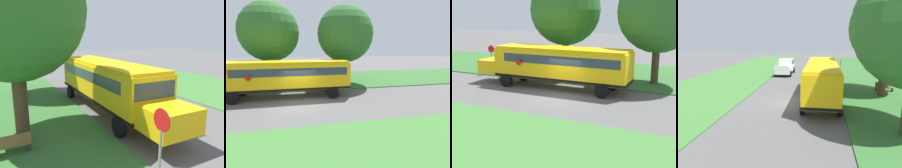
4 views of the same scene
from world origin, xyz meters
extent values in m
plane|color=#565454|center=(0.00, 0.00, 0.00)|extent=(120.00, 120.00, 0.00)
cube|color=#3D7533|center=(9.00, 0.00, 0.04)|extent=(10.00, 80.00, 0.07)
cube|color=yellow|center=(-2.44, -0.90, 1.90)|extent=(2.50, 10.50, 2.20)
cube|color=yellow|center=(-2.44, -7.10, 1.35)|extent=(2.20, 1.90, 1.10)
cube|color=yellow|center=(-2.44, -0.90, 3.08)|extent=(2.35, 10.29, 0.16)
cube|color=black|center=(-2.44, -0.90, 0.92)|extent=(2.54, 10.54, 0.20)
cube|color=#2D3842|center=(-2.44, -0.60, 2.36)|extent=(2.53, 9.24, 0.64)
cube|color=#2D3842|center=(-2.44, -6.10, 2.36)|extent=(2.25, 0.12, 0.80)
cylinder|color=red|center=(-1.01, -3.79, 2.05)|extent=(0.03, 0.44, 0.44)
cylinder|color=black|center=(-1.19, -5.10, 0.50)|extent=(0.30, 1.00, 1.00)
cylinder|color=black|center=(-3.69, -5.10, 0.50)|extent=(0.30, 1.00, 1.00)
cylinder|color=black|center=(-1.19, 2.78, 0.50)|extent=(0.30, 1.00, 1.00)
cylinder|color=black|center=(-3.69, 2.78, 0.50)|extent=(0.30, 1.00, 1.00)
cube|color=silver|center=(2.80, 15.03, 0.64)|extent=(1.80, 4.40, 0.64)
cube|color=silver|center=(2.80, 14.88, 1.26)|extent=(1.60, 2.20, 0.60)
cube|color=#2D3842|center=(2.80, 14.88, 1.28)|extent=(1.62, 2.02, 0.45)
cylinder|color=black|center=(1.90, 16.53, 0.32)|extent=(0.22, 0.64, 0.64)
cylinder|color=black|center=(3.70, 16.53, 0.32)|extent=(0.22, 0.64, 0.64)
cylinder|color=black|center=(1.90, 13.53, 0.32)|extent=(0.22, 0.64, 0.64)
cylinder|color=black|center=(3.70, 13.53, 0.32)|extent=(0.22, 0.64, 0.64)
cube|color=#236038|center=(-2.80, 20.83, 0.64)|extent=(1.80, 4.40, 0.64)
cube|color=#236038|center=(-2.80, 20.68, 1.26)|extent=(1.60, 2.20, 0.60)
cube|color=#2D3842|center=(-2.80, 20.68, 1.28)|extent=(1.62, 2.02, 0.45)
cylinder|color=black|center=(-3.70, 22.33, 0.32)|extent=(0.22, 0.64, 0.64)
cylinder|color=black|center=(-1.90, 22.33, 0.32)|extent=(0.22, 0.64, 0.64)
cylinder|color=black|center=(-3.70, 19.34, 0.32)|extent=(0.22, 0.64, 0.64)
cylinder|color=black|center=(-1.90, 19.34, 0.32)|extent=(0.22, 0.64, 0.64)
cube|color=#B7B7BC|center=(2.80, 27.72, 0.64)|extent=(1.80, 4.40, 0.64)
cube|color=#B7B7BC|center=(2.80, 27.57, 1.26)|extent=(1.60, 2.20, 0.60)
cube|color=#2D3842|center=(2.80, 27.57, 1.28)|extent=(1.62, 2.02, 0.45)
cylinder|color=black|center=(1.90, 29.21, 0.32)|extent=(0.22, 0.64, 0.64)
cylinder|color=black|center=(3.70, 29.21, 0.32)|extent=(0.22, 0.64, 0.64)
cylinder|color=black|center=(1.90, 26.22, 0.32)|extent=(0.22, 0.64, 0.64)
cylinder|color=black|center=(3.70, 26.22, 0.32)|extent=(0.22, 0.64, 0.64)
cylinder|color=#4C3826|center=(-7.79, -3.04, 1.76)|extent=(0.64, 0.64, 3.52)
sphere|color=#2D6628|center=(-7.79, -3.04, 5.92)|extent=(6.39, 6.39, 6.39)
sphere|color=#2D6628|center=(-7.17, -2.85, 6.01)|extent=(4.22, 4.22, 4.22)
cylinder|color=#4C3826|center=(-6.94, 5.31, 1.69)|extent=(0.59, 0.59, 3.37)
sphere|color=#2D6628|center=(-6.94, 5.31, 5.76)|extent=(6.35, 6.35, 6.35)
sphere|color=#2D6628|center=(-6.59, 4.88, 5.64)|extent=(3.65, 3.65, 3.65)
cylinder|color=gray|center=(-4.60, -9.14, 1.05)|extent=(0.08, 0.08, 2.10)
cylinder|color=red|center=(-4.60, -9.14, 2.40)|extent=(0.03, 0.68, 0.68)
cube|color=brown|center=(-8.43, -4.56, 0.45)|extent=(1.62, 0.56, 0.08)
cube|color=brown|center=(-8.42, -4.78, 0.70)|extent=(1.60, 0.12, 0.44)
cube|color=#333333|center=(-7.69, -4.53, 0.23)|extent=(0.10, 0.45, 0.45)
camera|label=1|loc=(-8.49, -13.62, 4.66)|focal=35.00mm
camera|label=2|loc=(13.13, 0.19, 4.43)|focal=28.00mm
camera|label=3|loc=(18.50, 9.22, 5.86)|focal=50.00mm
camera|label=4|loc=(-2.40, 16.96, 5.19)|focal=35.00mm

